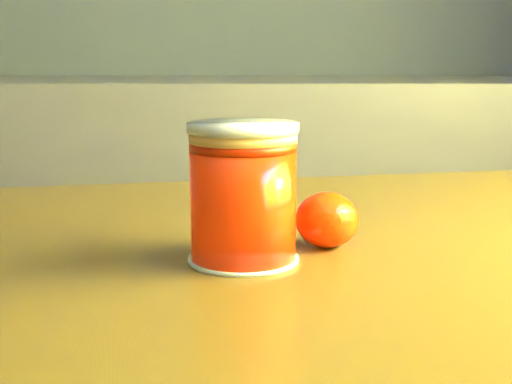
{
  "coord_description": "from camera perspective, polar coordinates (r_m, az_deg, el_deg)",
  "views": [
    {
      "loc": [
        0.89,
        -0.29,
        0.96
      ],
      "look_at": [
        0.89,
        0.28,
        0.85
      ],
      "focal_mm": 50.0,
      "sensor_mm": 36.0,
      "label": 1
    }
  ],
  "objects": [
    {
      "name": "orange_front",
      "position": [
        0.6,
        -0.93,
        -2.43
      ],
      "size": [
        0.08,
        0.08,
        0.05
      ],
      "primitive_type": "ellipsoid",
      "rotation": [
        0.0,
        0.0,
        -0.36
      ],
      "color": "#F93104",
      "rests_on": "table"
    },
    {
      "name": "orange_back",
      "position": [
        0.62,
        5.7,
        -2.23
      ],
      "size": [
        0.07,
        0.07,
        0.05
      ],
      "primitive_type": "ellipsoid",
      "rotation": [
        0.0,
        0.0,
        0.41
      ],
      "color": "#F93104",
      "rests_on": "table"
    },
    {
      "name": "table",
      "position": [
        0.65,
        6.9,
        -13.22
      ],
      "size": [
        1.18,
        0.93,
        0.79
      ],
      "rotation": [
        0.0,
        0.0,
        0.2
      ],
      "color": "brown",
      "rests_on": "ground"
    },
    {
      "name": "juice_glass",
      "position": [
        0.57,
        -1.03,
        -0.16
      ],
      "size": [
        0.09,
        0.09,
        0.11
      ],
      "rotation": [
        0.0,
        0.0,
        0.16
      ],
      "color": "red",
      "rests_on": "table"
    }
  ]
}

